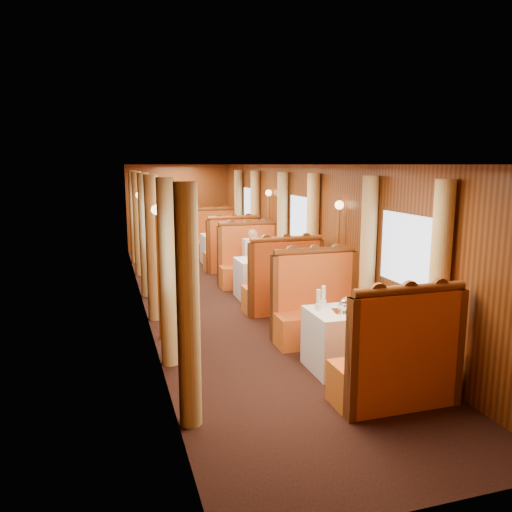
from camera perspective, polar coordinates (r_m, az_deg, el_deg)
name	(u,v)px	position (r m, az deg, el deg)	size (l,w,h in m)	color
floor	(226,300)	(9.36, -3.41, -5.08)	(3.00, 12.00, 0.01)	black
ceiling	(225,164)	(9.02, -3.58, 10.41)	(3.00, 12.00, 0.01)	silver
wall_far	(179,207)	(14.98, -8.84, 5.52)	(3.00, 2.50, 0.01)	brown
wall_near	(427,349)	(3.69, 18.99, -9.98)	(3.00, 2.50, 0.01)	brown
wall_left	(142,237)	(8.89, -12.95, 2.08)	(12.00, 2.50, 0.01)	brown
wall_right	(302,231)	(9.56, 5.29, 2.87)	(12.00, 2.50, 0.01)	brown
doorway_far	(179,216)	(14.97, -8.80, 4.56)	(0.80, 0.04, 2.00)	brown
table_near	(351,339)	(6.36, 10.81, -9.30)	(1.05, 0.72, 0.75)	white
banquette_near_fwd	(397,367)	(5.52, 15.79, -12.07)	(1.30, 0.55, 1.34)	red
banquette_near_aft	(318,312)	(7.21, 7.08, -6.40)	(1.30, 0.55, 1.34)	red
table_mid	(265,278)	(9.47, 0.99, -2.55)	(1.05, 0.72, 0.75)	white
banquette_mid_fwd	(283,288)	(8.52, 3.08, -3.69)	(1.30, 0.55, 1.34)	red
banquette_mid_aft	(250,265)	(10.40, -0.72, -1.08)	(1.30, 0.55, 1.34)	red
table_far	(223,249)	(12.78, -3.81, 0.84)	(1.05, 0.72, 0.75)	white
banquette_far_fwd	(232,254)	(11.80, -2.70, 0.28)	(1.30, 0.55, 1.34)	red
banquette_far_aft	(214,241)	(13.75, -4.77, 1.71)	(1.30, 0.55, 1.34)	red
tea_tray	(347,311)	(6.13, 10.40, -6.25)	(0.34, 0.26, 0.01)	silver
teapot_left	(344,307)	(6.09, 10.00, -5.80)	(0.16, 0.12, 0.13)	silver
teapot_right	(358,307)	(6.11, 11.55, -5.75)	(0.17, 0.13, 0.14)	silver
teapot_back	(345,305)	(6.21, 10.18, -5.54)	(0.15, 0.11, 0.12)	silver
fruit_plate	(380,310)	(6.25, 14.03, -5.97)	(0.21, 0.21, 0.05)	white
cup_inboard	(318,302)	(6.11, 7.14, -5.27)	(0.08, 0.08, 0.26)	white
cup_outboard	(323,298)	(6.29, 7.71, -4.81)	(0.08, 0.08, 0.26)	white
rose_vase_mid	(263,249)	(9.38, 0.75, 0.78)	(0.06, 0.06, 0.36)	silver
rose_vase_far	(221,227)	(12.72, -4.02, 3.31)	(0.06, 0.06, 0.36)	silver
window_left_near	(166,264)	(5.42, -10.25, -0.92)	(1.20, 0.90, 0.01)	#96ADCE
curtain_left_near_a	(188,308)	(4.74, -7.76, -5.90)	(0.22, 0.22, 2.35)	#DABB70
curtain_left_near_b	(168,274)	(6.24, -10.05, -1.99)	(0.22, 0.22, 2.35)	#DABB70
window_right_near	(408,250)	(6.45, 16.93, 0.61)	(1.20, 0.90, 0.01)	#96ADCE
curtain_right_near_a	(439,287)	(5.83, 20.16, -3.37)	(0.22, 0.22, 2.35)	#DABB70
curtain_right_near_b	(368,261)	(7.10, 12.64, -0.58)	(0.22, 0.22, 2.35)	#DABB70
window_left_mid	(142,226)	(8.86, -12.91, 3.36)	(1.20, 0.90, 0.01)	#96ADCE
curtain_left_mid_a	(153,249)	(8.14, -11.70, 0.84)	(0.22, 0.22, 2.35)	#DABB70
curtain_left_mid_b	(145,235)	(9.68, -12.55, 2.31)	(0.22, 0.22, 2.35)	#DABB70
window_right_mid	(302,220)	(9.53, 5.23, 4.06)	(1.20, 0.90, 0.01)	#96ADCE
curtain_right_mid_a	(312,241)	(8.82, 6.46, 1.72)	(0.22, 0.22, 2.35)	#DABB70
curtain_right_mid_b	(282,230)	(10.25, 3.03, 2.99)	(0.22, 0.22, 2.35)	#DABB70
window_left_far	(131,209)	(12.34, -14.08, 5.24)	(1.20, 0.90, 0.01)	#96ADCE
curtain_left_far_a	(138,224)	(11.60, -13.30, 3.59)	(0.22, 0.22, 2.35)	#DABB70
curtain_left_far_b	(134,217)	(13.15, -13.75, 4.35)	(0.22, 0.22, 2.35)	#DABB70
window_right_far	(250,206)	(12.83, -0.66, 5.74)	(1.20, 0.90, 0.01)	#96ADCE
curtain_right_far_a	(255,220)	(12.08, -0.10, 4.13)	(0.22, 0.22, 2.35)	#DABB70
curtain_right_far_b	(239,214)	(13.57, -2.00, 4.82)	(0.22, 0.22, 2.35)	#DABB70
sconce_left_fore	(157,245)	(7.15, -11.20, 1.25)	(0.14, 0.14, 1.95)	#BF8C3F
sconce_right_fore	(338,237)	(7.92, 9.39, 2.19)	(0.14, 0.14, 1.95)	#BF8C3F
sconce_left_aft	(140,219)	(10.61, -13.11, 4.12)	(0.14, 0.14, 1.95)	#BF8C3F
sconce_right_aft	(268,215)	(11.15, 1.44, 4.68)	(0.14, 0.14, 1.95)	#BF8C3F
steward	(182,253)	(9.13, -8.40, 0.39)	(0.67, 0.44, 1.85)	navy
passenger	(254,253)	(10.08, -0.28, 0.39)	(0.40, 0.44, 0.76)	beige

